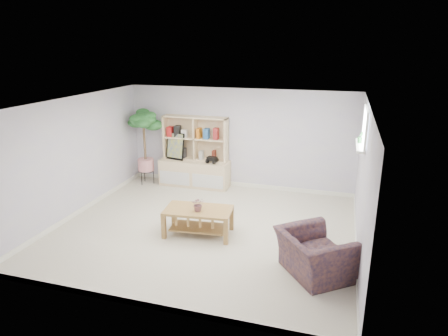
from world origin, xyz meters
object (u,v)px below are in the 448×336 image
(coffee_table, at_px, (198,222))
(armchair, at_px, (314,251))
(storage_unit, at_px, (194,152))
(floor_tree, at_px, (145,147))

(coffee_table, distance_m, armchair, 2.28)
(storage_unit, distance_m, armchair, 4.56)
(storage_unit, relative_size, armchair, 1.65)
(coffee_table, xyz_separation_m, floor_tree, (-2.23, 2.28, 0.69))
(storage_unit, relative_size, floor_tree, 0.92)
(storage_unit, bearing_deg, armchair, -45.87)
(coffee_table, relative_size, armchair, 1.17)
(storage_unit, bearing_deg, floor_tree, -170.29)
(storage_unit, height_order, armchair, storage_unit)
(coffee_table, bearing_deg, armchair, -25.51)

